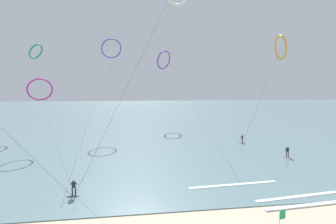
{
  "coord_description": "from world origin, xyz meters",
  "views": [
    {
      "loc": [
        -5.52,
        -16.36,
        10.47
      ],
      "look_at": [
        0.0,
        20.41,
        7.18
      ],
      "focal_mm": 29.16,
      "sensor_mm": 36.0,
      "label": 1
    }
  ],
  "objects": [
    {
      "name": "sea_water",
      "position": [
        0.0,
        105.41,
        0.04
      ],
      "size": [
        400.0,
        200.0,
        0.08
      ],
      "primitive_type": "cube",
      "color": "slate",
      "rests_on": "ground"
    },
    {
      "name": "kite_emerald",
      "position": [
        -26.52,
        52.18,
        18.9
      ],
      "size": [
        3.7,
        46.66,
        20.75
      ],
      "rotation": [
        0.0,
        0.0,
        4.33
      ],
      "color": "#199351",
      "rests_on": "ground"
    },
    {
      "name": "kite_amber",
      "position": [
        23.59,
        32.73,
        18.18
      ],
      "size": [
        8.49,
        4.81,
        20.57
      ],
      "rotation": [
        0.0,
        0.0,
        1.47
      ],
      "color": "orange",
      "rests_on": "ground"
    },
    {
      "name": "kite_violet",
      "position": [
        4.8,
        60.27,
        18.26
      ],
      "size": [
        5.22,
        52.01,
        20.9
      ],
      "rotation": [
        0.0,
        0.0,
        3.87
      ],
      "color": "purple",
      "rests_on": "ground"
    },
    {
      "name": "kite_cobalt",
      "position": [
        -8.98,
        48.78,
        19.49
      ],
      "size": [
        5.01,
        43.24,
        21.7
      ],
      "rotation": [
        0.0,
        0.0,
        3.36
      ],
      "color": "#2647B7",
      "rests_on": "ground"
    },
    {
      "name": "wave_crest_near",
      "position": [
        12.02,
        5.05,
        0.06
      ],
      "size": [
        12.12,
        1.37,
        0.12
      ],
      "primitive_type": "cube",
      "rotation": [
        0.0,
        0.0,
        0.07
      ],
      "color": "white",
      "rests_on": "ground"
    },
    {
      "name": "wave_crest_far",
      "position": [
        5.67,
        10.76,
        0.06
      ],
      "size": [
        10.01,
        1.16,
        0.12
      ],
      "primitive_type": "cube",
      "rotation": [
        0.0,
        0.0,
        0.07
      ],
      "color": "white",
      "rests_on": "ground"
    },
    {
      "name": "beach_flag",
      "position": [
        4.27,
        -0.61,
        1.74
      ],
      "size": [
        0.47,
        0.13,
        2.61
      ],
      "color": "silver",
      "rests_on": "ground"
    },
    {
      "name": "kite_magenta",
      "position": [
        -20.13,
        32.69,
        10.17
      ],
      "size": [
        11.75,
        24.31,
        12.12
      ],
      "rotation": [
        0.0,
        0.0,
        3.47
      ],
      "color": "#CC288E",
      "rests_on": "ground"
    },
    {
      "name": "wave_crest_mid",
      "position": [
        10.56,
        6.79,
        0.06
      ],
      "size": [
        9.17,
        1.49,
        0.12
      ],
      "primitive_type": "cube",
      "rotation": [
        0.0,
        0.0,
        0.11
      ],
      "color": "white",
      "rests_on": "ground"
    },
    {
      "name": "surfer_crimson",
      "position": [
        15.82,
        31.63,
        0.82
      ],
      "size": [
        1.4,
        0.71,
        1.7
      ],
      "rotation": [
        0.0,
        0.0,
        1.02
      ],
      "color": "red",
      "rests_on": "ground"
    },
    {
      "name": "surfer_coral",
      "position": [
        18.04,
        20.5,
        0.82
      ],
      "size": [
        1.4,
        0.58,
        1.7
      ],
      "rotation": [
        0.0,
        0.0,
        6.23
      ],
      "color": "#EA7260",
      "rests_on": "ground"
    },
    {
      "name": "surfer_charcoal",
      "position": [
        -10.7,
        10.05,
        0.82
      ],
      "size": [
        1.4,
        0.59,
        1.7
      ],
      "rotation": [
        0.0,
        0.0,
        0.07
      ],
      "color": "black",
      "rests_on": "ground"
    }
  ]
}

